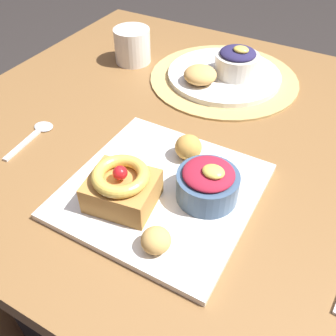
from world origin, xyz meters
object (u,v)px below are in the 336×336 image
at_px(berry_ramekin, 209,183).
at_px(fritter_front, 188,147).
at_px(front_plate, 162,191).
at_px(back_plate, 224,75).
at_px(fritter_middle, 156,240).
at_px(back_pastry, 200,75).
at_px(cake_slice, 122,187).
at_px(spoon, 35,134).
at_px(coffee_mug, 132,46).
at_px(back_ramekin, 237,62).

relative_size(berry_ramekin, fritter_front, 2.07).
xyz_separation_m(front_plate, back_plate, (-0.06, 0.39, 0.01)).
relative_size(fritter_middle, back_pastry, 0.58).
xyz_separation_m(cake_slice, fritter_front, (0.04, 0.14, -0.01)).
distance_m(back_pastry, spoon, 0.37).
bearing_deg(coffee_mug, fritter_front, -42.91).
distance_m(front_plate, fritter_front, 0.09).
distance_m(cake_slice, coffee_mug, 0.49).
bearing_deg(fritter_front, berry_ramekin, -44.99).
bearing_deg(fritter_front, front_plate, -91.07).
bearing_deg(front_plate, spoon, 177.37).
relative_size(cake_slice, fritter_middle, 2.64).
xyz_separation_m(back_plate, coffee_mug, (-0.24, -0.03, 0.03)).
xyz_separation_m(fritter_middle, spoon, (-0.34, 0.12, -0.03)).
height_order(cake_slice, back_ramekin, back_ramekin).
relative_size(fritter_middle, coffee_mug, 0.48).
height_order(back_ramekin, spoon, back_ramekin).
height_order(fritter_middle, back_ramekin, back_ramekin).
bearing_deg(fritter_middle, back_pastry, 108.06).
height_order(front_plate, berry_ramekin, berry_ramekin).
bearing_deg(fritter_front, back_plate, 101.08).
bearing_deg(back_pastry, front_plate, -74.67).
xyz_separation_m(fritter_front, back_pastry, (-0.09, 0.24, 0.00)).
bearing_deg(coffee_mug, berry_ramekin, -43.32).
height_order(front_plate, spoon, front_plate).
bearing_deg(coffee_mug, cake_slice, -58.57).
xyz_separation_m(fritter_front, coffee_mug, (-0.30, 0.27, 0.01)).
bearing_deg(berry_ramekin, spoon, -179.18).
height_order(cake_slice, coffee_mug, cake_slice).
xyz_separation_m(front_plate, fritter_front, (0.00, 0.09, 0.03)).
bearing_deg(cake_slice, back_plate, 92.50).
relative_size(cake_slice, fritter_front, 2.39).
xyz_separation_m(front_plate, fritter_middle, (0.05, -0.10, 0.02)).
distance_m(back_plate, coffee_mug, 0.24).
relative_size(fritter_front, coffee_mug, 0.53).
bearing_deg(back_plate, back_ramekin, 16.77).
distance_m(cake_slice, fritter_front, 0.15).
distance_m(berry_ramekin, back_plate, 0.40).
distance_m(front_plate, fritter_middle, 0.12).
bearing_deg(cake_slice, berry_ramekin, 33.57).
bearing_deg(spoon, cake_slice, -110.24).
xyz_separation_m(front_plate, back_pastry, (-0.09, 0.33, 0.03)).
distance_m(berry_ramekin, spoon, 0.37).
bearing_deg(front_plate, back_plate, 98.36).
bearing_deg(fritter_front, back_ramekin, 96.41).
relative_size(fritter_front, back_ramekin, 0.47).
bearing_deg(back_plate, berry_ramekin, -70.82).
bearing_deg(back_ramekin, fritter_middle, -80.52).
height_order(front_plate, coffee_mug, coffee_mug).
relative_size(cake_slice, coffee_mug, 1.27).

